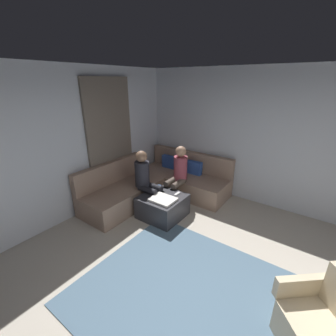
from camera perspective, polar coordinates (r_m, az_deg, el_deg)
name	(u,v)px	position (r m, az deg, el deg)	size (l,w,h in m)	color
ground_plane	(200,314)	(3.09, 8.12, -32.54)	(6.00, 6.00, 0.10)	#B2A899
wall_back	(278,141)	(4.80, 25.93, 6.04)	(6.00, 0.12, 2.70)	silver
wall_left	(44,152)	(4.20, -28.74, 3.62)	(0.12, 6.00, 2.70)	silver
curtain_panel	(111,142)	(4.82, -14.20, 6.34)	(0.06, 1.10, 2.50)	#726659
area_rug	(190,295)	(3.15, 5.51, -29.17)	(2.60, 2.20, 0.01)	slate
sectional_couch	(158,184)	(5.03, -2.52, -4.14)	(2.10, 2.55, 0.87)	#9E7F6B
ottoman	(163,206)	(4.34, -1.36, -9.56)	(0.76, 0.76, 0.42)	#333338
folded_blanket	(163,199)	(4.09, -1.29, -7.91)	(0.44, 0.36, 0.04)	white
coffee_mug	(159,187)	(4.47, -2.25, -4.91)	(0.08, 0.08, 0.10)	#334C72
game_remote	(177,194)	(4.30, 2.32, -6.52)	(0.05, 0.15, 0.02)	white
armchair	(324,332)	(2.89, 34.56, -30.81)	(0.89, 0.91, 0.85)	#C6B593
person_on_couch_back	(178,173)	(4.66, 2.48, -1.20)	(0.30, 0.60, 1.20)	brown
person_on_couch_side	(146,179)	(4.40, -5.54, -2.67)	(0.60, 0.30, 1.20)	black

